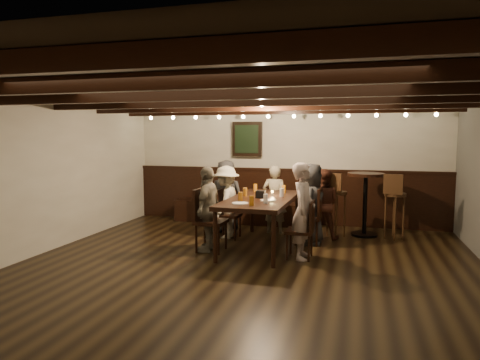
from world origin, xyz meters
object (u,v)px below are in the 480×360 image
(chair_left_far, at_px, (210,232))
(person_right_far, at_px, (303,211))
(chair_right_far, at_px, (301,241))
(person_bench_centre, at_px, (274,199))
(dining_table, at_px, (261,202))
(chair_left_near, at_px, (228,223))
(bar_stool_right, at_px, (394,215))
(person_bench_right, at_px, (323,204))
(high_top_table, at_px, (365,195))
(person_left_far, at_px, (208,209))
(chair_right_near, at_px, (309,227))
(person_left_near, at_px, (226,202))
(bar_stool_left, at_px, (336,213))
(person_bench_left, at_px, (226,196))
(person_right_near, at_px, (311,204))

(chair_left_far, relative_size, person_right_far, 0.69)
(chair_right_far, relative_size, person_bench_centre, 0.67)
(dining_table, distance_m, chair_left_near, 0.98)
(chair_left_near, height_order, person_bench_centre, person_bench_centre)
(dining_table, distance_m, bar_stool_right, 2.45)
(person_bench_right, xyz_separation_m, high_top_table, (0.73, 0.41, 0.13))
(chair_right_far, relative_size, person_left_far, 0.64)
(chair_right_near, bearing_deg, person_left_near, 90.00)
(person_left_far, bearing_deg, bar_stool_left, 129.74)
(person_right_far, bearing_deg, chair_right_far, 90.00)
(chair_right_near, xyz_separation_m, bar_stool_right, (1.41, 0.70, 0.14))
(person_bench_left, relative_size, person_left_far, 1.02)
(chair_right_far, distance_m, person_right_near, 0.99)
(chair_left_near, height_order, bar_stool_left, bar_stool_left)
(chair_left_near, relative_size, person_left_far, 0.65)
(bar_stool_left, bearing_deg, chair_right_far, -84.81)
(person_bench_left, bearing_deg, chair_left_near, 111.99)
(chair_right_far, height_order, person_bench_centre, person_bench_centre)
(person_bench_left, xyz_separation_m, bar_stool_right, (3.03, 0.22, -0.25))
(person_left_near, bearing_deg, dining_table, 59.04)
(chair_left_far, relative_size, person_bench_left, 0.72)
(person_bench_right, distance_m, person_left_near, 1.71)
(person_bench_left, height_order, person_left_far, person_bench_left)
(chair_right_far, relative_size, bar_stool_right, 0.74)
(person_bench_right, bearing_deg, person_bench_left, 0.00)
(chair_left_far, distance_m, person_bench_left, 1.41)
(person_bench_left, distance_m, person_left_near, 0.48)
(person_bench_left, xyz_separation_m, person_right_far, (1.63, -1.38, 0.03))
(chair_left_far, xyz_separation_m, bar_stool_left, (1.87, 1.52, 0.13))
(person_bench_right, xyz_separation_m, person_right_far, (-0.17, -1.35, 0.10))
(chair_right_near, distance_m, person_left_near, 1.51)
(person_bench_left, height_order, person_right_far, person_right_far)
(person_bench_centre, bearing_deg, chair_right_far, 115.58)
(chair_left_far, distance_m, person_right_far, 1.53)
(person_left_near, relative_size, high_top_table, 1.12)
(person_bench_left, relative_size, person_right_far, 0.95)
(chair_right_near, height_order, bar_stool_right, bar_stool_right)
(person_right_near, bearing_deg, bar_stool_left, -29.53)
(person_left_far, bearing_deg, dining_table, 120.96)
(person_bench_right, distance_m, bar_stool_left, 0.36)
(person_left_far, height_order, high_top_table, person_left_far)
(chair_left_near, xyz_separation_m, chair_left_far, (-0.02, -0.90, 0.04))
(person_right_far, bearing_deg, bar_stool_right, -40.17)
(dining_table, xyz_separation_m, chair_right_far, (0.71, -0.46, -0.49))
(chair_left_near, bearing_deg, high_top_table, 110.43)
(person_bench_right, bearing_deg, person_right_far, 83.66)
(dining_table, relative_size, person_bench_centre, 1.72)
(person_bench_centre, height_order, person_right_far, person_right_far)
(chair_left_far, distance_m, person_right_near, 1.77)
(chair_left_near, relative_size, person_right_far, 0.61)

